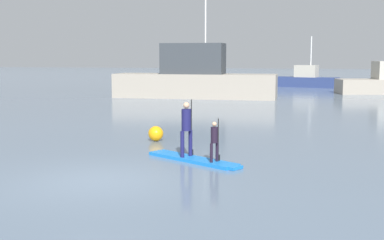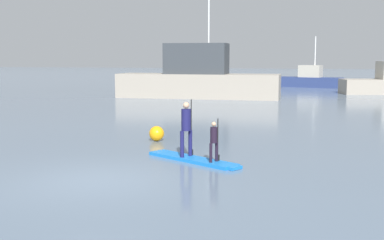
{
  "view_description": "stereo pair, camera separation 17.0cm",
  "coord_description": "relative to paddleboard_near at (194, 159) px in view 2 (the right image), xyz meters",
  "views": [
    {
      "loc": [
        5.1,
        -11.7,
        3.13
      ],
      "look_at": [
        1.6,
        3.65,
        1.14
      ],
      "focal_mm": 47.39,
      "sensor_mm": 36.0,
      "label": 1
    },
    {
      "loc": [
        5.27,
        -11.66,
        3.13
      ],
      "look_at": [
        1.6,
        3.65,
        1.14
      ],
      "focal_mm": 47.39,
      "sensor_mm": 36.0,
      "label": 2
    }
  ],
  "objects": [
    {
      "name": "ground_plane",
      "position": [
        -1.84,
        -2.86,
        -0.05
      ],
      "size": [
        240.0,
        240.0,
        0.0
      ],
      "primitive_type": "plane",
      "color": "slate"
    },
    {
      "name": "paddleboard_near",
      "position": [
        0.0,
        0.0,
        0.0
      ],
      "size": [
        3.19,
        2.24,
        0.1
      ],
      "color": "blue",
      "rests_on": "ground"
    },
    {
      "name": "paddler_adult",
      "position": [
        -0.27,
        0.17,
        1.0
      ],
      "size": [
        0.4,
        0.46,
        1.73
      ],
      "color": "#19194C",
      "rests_on": "paddleboard_near"
    },
    {
      "name": "paddler_child_solo",
      "position": [
        0.7,
        -0.42,
        0.71
      ],
      "size": [
        0.28,
        0.36,
        1.25
      ],
      "color": "black",
      "rests_on": "paddleboard_near"
    },
    {
      "name": "fishing_boat_white_large",
      "position": [
        -5.08,
        22.87,
        1.42
      ],
      "size": [
        12.24,
        3.12,
        8.72
      ],
      "color": "#9E9384",
      "rests_on": "ground"
    },
    {
      "name": "motor_boat_small_navy",
      "position": [
        -12.19,
        35.09,
        0.5
      ],
      "size": [
        5.85,
        2.8,
        4.23
      ],
      "color": "#2D5638",
      "rests_on": "ground"
    },
    {
      "name": "trawler_grey_distant",
      "position": [
        3.08,
        38.31,
        0.73
      ],
      "size": [
        6.69,
        3.51,
        5.11
      ],
      "color": "navy",
      "rests_on": "ground"
    },
    {
      "name": "mooring_buoy_near",
      "position": [
        -2.18,
        3.24,
        0.23
      ],
      "size": [
        0.56,
        0.56,
        0.56
      ],
      "primitive_type": "sphere",
      "color": "orange",
      "rests_on": "ground"
    }
  ]
}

